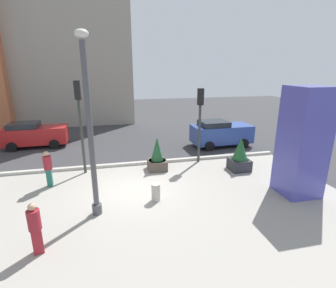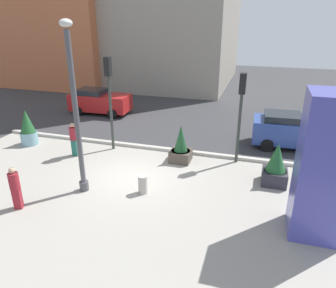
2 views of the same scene
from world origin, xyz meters
The scene contains 14 objects.
ground_plane centered at (0.00, 4.00, 0.00)m, with size 60.00×60.00×0.00m, color #38383A.
plaza_pavement centered at (0.00, -2.00, 0.00)m, with size 18.00×10.00×0.02m, color #9E998E.
curb_strip centered at (0.00, 3.12, 0.08)m, with size 18.00×0.24×0.16m, color #B7B2A8.
lamp_post centered at (-1.45, -1.61, 3.13)m, with size 0.44×0.44×6.42m.
art_pillar_blue centered at (6.96, -1.80, 2.30)m, with size 1.52×1.52×4.60m, color #4C4CAD.
potted_plant_near_left centered at (5.80, 1.14, 0.80)m, with size 1.01×1.01×1.80m.
potted_plant_near_right centered at (1.54, 2.15, 0.72)m, with size 0.96×0.96×1.80m.
concrete_bollard centered at (0.87, -1.13, 0.38)m, with size 0.36×0.36×0.75m, color #B2ADA3.
traffic_light_far_side centered at (-2.20, 2.58, 3.15)m, with size 0.28×0.42×4.69m.
traffic_light_corner centered at (4.10, 2.82, 2.84)m, with size 0.28×0.42×4.20m.
car_passing_lane centered at (6.64, 5.51, 0.92)m, with size 4.12×2.16×1.79m.
car_curb_east centered at (-5.92, 8.16, 0.88)m, with size 4.19×2.08×1.71m.
pedestrian_by_curb centered at (-3.06, -3.44, 0.91)m, with size 0.44×0.44×1.64m.
pedestrian_crossing centered at (-3.65, 1.28, 0.95)m, with size 0.37×0.37×1.70m.
Camera 1 is at (-0.75, -10.48, 5.28)m, focal length 27.41 mm.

